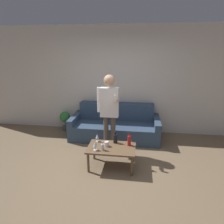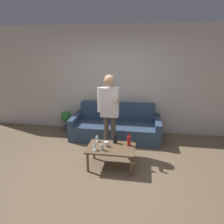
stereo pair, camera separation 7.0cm
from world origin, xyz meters
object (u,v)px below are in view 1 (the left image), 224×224
object	(u,v)px
couch	(115,126)
bottle_orange	(103,147)
coffee_table	(112,149)
person_standing_front	(109,107)

from	to	relation	value
couch	bottle_orange	size ratio (longest dim) A/B	13.43
coffee_table	bottle_orange	bearing A→B (deg)	-136.95
coffee_table	person_standing_front	world-z (taller)	person_standing_front
bottle_orange	person_standing_front	bearing A→B (deg)	89.20
couch	bottle_orange	bearing A→B (deg)	-91.53
bottle_orange	couch	bearing A→B (deg)	88.47
couch	bottle_orange	world-z (taller)	couch
coffee_table	couch	bearing A→B (deg)	94.30
bottle_orange	coffee_table	bearing A→B (deg)	43.05
couch	bottle_orange	distance (m)	1.51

